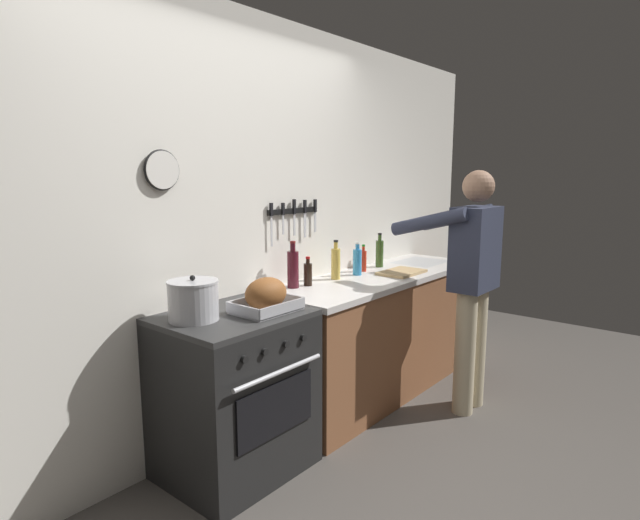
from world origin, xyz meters
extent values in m
cube|color=white|center=(0.00, 1.35, 1.30)|extent=(6.00, 0.10, 2.60)
cube|color=black|center=(0.59, 1.29, 1.39)|extent=(0.48, 0.02, 0.04)
cube|color=silver|center=(0.37, 1.28, 1.27)|extent=(0.01, 0.00, 0.20)
cube|color=black|center=(0.37, 1.28, 1.41)|extent=(0.02, 0.02, 0.08)
cube|color=silver|center=(0.48, 1.28, 1.30)|extent=(0.02, 0.00, 0.13)
cube|color=black|center=(0.48, 1.28, 1.41)|extent=(0.02, 0.02, 0.08)
cube|color=silver|center=(0.59, 1.28, 1.30)|extent=(0.02, 0.00, 0.15)
cube|color=black|center=(0.59, 1.28, 1.42)|extent=(0.02, 0.02, 0.10)
cube|color=silver|center=(0.70, 1.28, 1.28)|extent=(0.02, 0.00, 0.17)
cube|color=black|center=(0.70, 1.28, 1.41)|extent=(0.02, 0.02, 0.09)
cube|color=silver|center=(0.81, 1.28, 1.30)|extent=(0.02, 0.00, 0.14)
cube|color=black|center=(0.81, 1.28, 1.41)|extent=(0.02, 0.02, 0.09)
cylinder|color=white|center=(-0.41, 1.28, 1.66)|extent=(0.20, 0.02, 0.20)
torus|color=black|center=(-0.41, 1.28, 1.66)|extent=(0.21, 0.02, 0.21)
cube|color=brown|center=(1.20, 0.99, 0.43)|extent=(2.00, 0.62, 0.86)
cube|color=silver|center=(1.20, 0.99, 0.88)|extent=(2.03, 0.65, 0.04)
cube|color=#B2B5B7|center=(1.88, 1.01, 0.84)|extent=(0.44, 0.36, 0.11)
cube|color=black|center=(-0.22, 0.99, 0.43)|extent=(0.76, 0.62, 0.87)
cube|color=black|center=(-0.22, 0.67, 0.45)|extent=(0.53, 0.01, 0.28)
cube|color=#2D2D2D|center=(-0.22, 0.99, 0.89)|extent=(0.76, 0.62, 0.03)
cylinder|color=black|center=(-0.43, 0.67, 0.78)|extent=(0.04, 0.02, 0.04)
cylinder|color=black|center=(-0.30, 0.67, 0.78)|extent=(0.04, 0.02, 0.04)
cylinder|color=black|center=(-0.14, 0.67, 0.78)|extent=(0.04, 0.02, 0.04)
cylinder|color=black|center=(-0.01, 0.67, 0.78)|extent=(0.04, 0.02, 0.04)
cylinder|color=silver|center=(-0.22, 0.65, 0.66)|extent=(0.61, 0.02, 0.02)
cylinder|color=#C6B793|center=(1.24, 0.31, 0.43)|extent=(0.14, 0.14, 0.86)
cylinder|color=#C6B793|center=(1.42, 0.31, 0.43)|extent=(0.14, 0.14, 0.86)
cube|color=#2D3347|center=(1.33, 0.31, 1.14)|extent=(0.38, 0.22, 0.56)
sphere|color=#9E755B|center=(1.33, 0.31, 1.55)|extent=(0.21, 0.21, 0.21)
cylinder|color=#2D3347|center=(1.12, 0.55, 1.32)|extent=(0.09, 0.55, 0.22)
cylinder|color=#2D3347|center=(1.54, 0.55, 1.32)|extent=(0.09, 0.55, 0.22)
cube|color=#B7B7BC|center=(-0.07, 0.88, 0.91)|extent=(0.34, 0.25, 0.01)
cube|color=#B7B7BC|center=(-0.07, 0.76, 0.94)|extent=(0.34, 0.01, 0.05)
cube|color=#B7B7BC|center=(-0.07, 1.01, 0.94)|extent=(0.34, 0.01, 0.05)
cube|color=#B7B7BC|center=(-0.24, 0.88, 0.94)|extent=(0.01, 0.25, 0.05)
cube|color=#B7B7BC|center=(0.10, 0.88, 0.94)|extent=(0.01, 0.25, 0.05)
ellipsoid|color=brown|center=(-0.07, 0.88, 1.00)|extent=(0.26, 0.19, 0.18)
cylinder|color=#B7B7BC|center=(-0.42, 1.05, 1.00)|extent=(0.25, 0.25, 0.19)
cylinder|color=#B2B2B7|center=(-0.42, 1.05, 1.10)|extent=(0.26, 0.26, 0.01)
sphere|color=black|center=(-0.42, 1.05, 1.12)|extent=(0.03, 0.03, 0.03)
cube|color=tan|center=(1.33, 0.87, 0.91)|extent=(0.36, 0.24, 0.02)
cylinder|color=#47141E|center=(0.46, 1.17, 1.02)|extent=(0.08, 0.08, 0.24)
cylinder|color=#47141E|center=(0.46, 1.17, 1.17)|extent=(0.03, 0.03, 0.05)
cylinder|color=maroon|center=(0.46, 1.17, 1.20)|extent=(0.04, 0.04, 0.01)
cylinder|color=black|center=(0.57, 1.14, 0.97)|extent=(0.06, 0.06, 0.15)
cylinder|color=black|center=(0.57, 1.14, 1.06)|extent=(0.03, 0.03, 0.03)
cylinder|color=#B21919|center=(0.57, 1.14, 1.09)|extent=(0.03, 0.03, 0.01)
cylinder|color=#385623|center=(1.46, 1.15, 1.01)|extent=(0.06, 0.06, 0.21)
cylinder|color=#385623|center=(1.46, 1.15, 1.13)|extent=(0.03, 0.03, 0.05)
cylinder|color=black|center=(1.46, 1.15, 1.16)|extent=(0.03, 0.03, 0.01)
cylinder|color=red|center=(1.22, 1.14, 0.98)|extent=(0.05, 0.05, 0.16)
cylinder|color=red|center=(1.22, 1.14, 1.07)|extent=(0.02, 0.02, 0.03)
cylinder|color=#197219|center=(1.22, 1.14, 1.10)|extent=(0.02, 0.02, 0.01)
cylinder|color=#338CCC|center=(1.07, 1.10, 0.99)|extent=(0.07, 0.07, 0.19)
cylinder|color=#338CCC|center=(1.07, 1.10, 1.11)|extent=(0.03, 0.03, 0.04)
cylinder|color=white|center=(1.07, 1.10, 1.14)|extent=(0.03, 0.03, 0.01)
cylinder|color=gold|center=(0.85, 1.12, 1.01)|extent=(0.06, 0.06, 0.22)
cylinder|color=gold|center=(0.85, 1.12, 1.14)|extent=(0.03, 0.03, 0.05)
cylinder|color=black|center=(0.85, 1.12, 1.17)|extent=(0.03, 0.03, 0.01)
camera|label=1|loc=(-1.99, -1.08, 1.65)|focal=29.18mm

